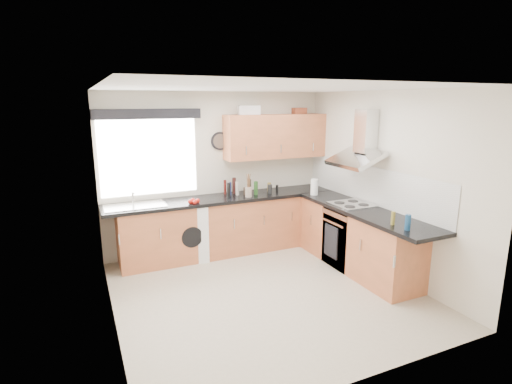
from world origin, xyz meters
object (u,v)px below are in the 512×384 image
oven (350,237)px  extractor_hood (361,144)px  upper_cabinets (276,136)px  washing_machine (187,231)px

oven → extractor_hood: bearing=-0.0°
oven → extractor_hood: 1.35m
oven → upper_cabinets: upper_cabinets is taller
extractor_hood → washing_machine: 2.85m
oven → extractor_hood: size_ratio=1.09×
upper_cabinets → washing_machine: bearing=-176.1°
washing_machine → oven: bearing=-21.1°
upper_cabinets → oven: bearing=-67.5°
extractor_hood → oven: bearing=180.0°
extractor_hood → washing_machine: bearing=151.0°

